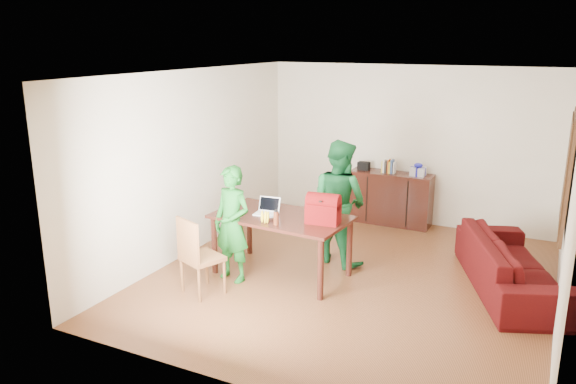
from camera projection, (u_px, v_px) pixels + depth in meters
The scene contains 10 objects.
room at pixel (357, 182), 7.31m from camera, with size 5.20×5.70×2.90m.
table at pixel (281, 223), 7.49m from camera, with size 1.85×1.13×0.84m.
chair at pixel (202, 271), 7.03m from camera, with size 0.59×0.58×1.01m.
person_near at pixel (232, 224), 7.32m from camera, with size 0.56×0.37×1.55m, color #15601B.
person_far at pixel (339, 202), 7.90m from camera, with size 0.86×0.67×1.78m, color #125526.
laptop at pixel (266, 211), 7.50m from camera, with size 0.32×0.24×0.21m.
bananas at pixel (265, 221), 7.16m from camera, with size 0.16×0.10×0.06m, color gold, non-canonical shape.
bottle at pixel (276, 217), 7.07m from camera, with size 0.07×0.07×0.20m, color #5B2714.
red_bag at pixel (323, 211), 7.12m from camera, with size 0.42×0.24×0.31m, color #700B07.
sofa at pixel (511, 264), 7.13m from camera, with size 2.32×0.91×0.68m, color #33060B.
Camera 1 is at (2.33, -6.63, 3.11)m, focal length 35.00 mm.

